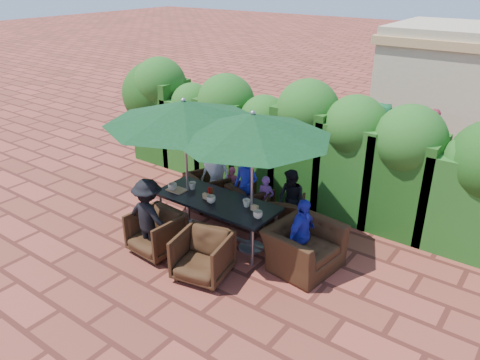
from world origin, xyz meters
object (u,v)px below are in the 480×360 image
Objects in this scene: chair_far_left at (207,188)px; chair_far_mid at (250,200)px; umbrella_left at (184,112)px; chair_near_right at (203,254)px; dining_table at (216,203)px; umbrella_right at (253,126)px; chair_far_right at (284,211)px; chair_near_left at (156,231)px; chair_end_right at (304,241)px.

chair_far_left is 0.99m from chair_far_mid.
umbrella_left reaches higher than chair_near_right.
dining_table is 2.78× the size of chair_near_right.
chair_far_left reaches higher than chair_far_mid.
dining_table is at bearing -175.39° from umbrella_right.
chair_far_right is at bearing 35.13° from umbrella_left.
chair_near_left is (0.13, -0.96, -1.81)m from umbrella_left.
chair_end_right is at bearing 29.74° from chair_near_left.
dining_table is 2.98× the size of chair_far_left.
dining_table is 1.32m from chair_far_right.
chair_far_right is (1.44, 1.02, -1.87)m from umbrella_left.
umbrella_right is at bearing 64.74° from chair_far_right.
dining_table is 2.81× the size of chair_near_left.
umbrella_right is 2.16m from chair_far_mid.
umbrella_right reaches higher than dining_table.
umbrella_left is at bearing -177.09° from umbrella_right.
umbrella_left is 3.74× the size of chair_far_mid.
umbrella_left is 3.96× the size of chair_far_right.
chair_far_mid is 1.88m from chair_end_right.
umbrella_right is (1.37, 0.07, -0.00)m from umbrella_left.
chair_far_mid is at bearing 70.20° from chair_end_right.
chair_near_left is at bearing 97.17° from chair_far_mid.
chair_near_right is 1.63m from chair_end_right.
dining_table is at bearing 31.02° from chair_far_right.
dining_table is 1.70m from umbrella_right.
chair_far_right is at bearing 60.25° from chair_near_left.
umbrella_left is 1.08× the size of umbrella_right.
umbrella_left is 1.37m from umbrella_right.
chair_far_right is at bearing 53.14° from chair_end_right.
chair_far_left reaches higher than chair_far_right.
chair_end_right reaches higher than chair_near_right.
umbrella_right is at bearing 100.39° from chair_end_right.
umbrella_left is 2.46× the size of chair_end_right.
chair_far_mid is at bearing 92.69° from chair_near_right.
dining_table is at bearing 1.02° from umbrella_left.
chair_near_right is (1.09, -0.07, 0.00)m from chair_near_left.
chair_far_right is 2.38m from chair_near_left.
chair_far_mid is at bearing 54.61° from umbrella_left.
chair_far_right is at bearing 71.88° from chair_near_right.
umbrella_right reaches higher than chair_far_left.
umbrella_left is (-0.65, -0.01, 1.54)m from dining_table.
chair_near_left is (0.41, -1.84, 0.02)m from chair_far_left.
umbrella_left is at bearing 100.40° from chair_end_right.
dining_table is at bearing 161.22° from chair_far_left.
chair_near_right is (0.53, -2.02, 0.04)m from chair_far_mid.
chair_near_left reaches higher than dining_table.
chair_far_right is 2.07m from chair_near_right.
chair_end_right is (2.23, 1.08, 0.09)m from chair_near_left.
chair_near_left reaches higher than chair_far_mid.
chair_far_left is (-0.93, 0.86, -0.30)m from dining_table.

